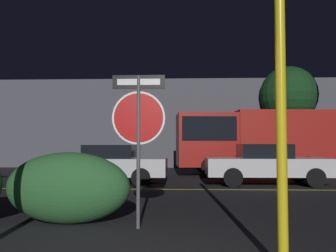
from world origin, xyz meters
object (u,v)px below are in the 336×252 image
yellow_pole_right (281,108)px  hedge_bush_2 (68,188)px  passing_car_2 (108,164)px  delivery_truck (248,138)px  passing_car_3 (267,164)px  tree_0 (289,95)px  stop_sign (139,119)px

yellow_pole_right → hedge_bush_2: bearing=142.9°
passing_car_2 → delivery_truck: 6.72m
passing_car_2 → delivery_truck: delivery_truck is taller
yellow_pole_right → passing_car_2: 9.25m
passing_car_3 → delivery_truck: size_ratio=0.62×
tree_0 → passing_car_3: bearing=-110.3°
delivery_truck → tree_0: bearing=-37.5°
delivery_truck → tree_0: tree_0 is taller
hedge_bush_2 → tree_0: 17.27m
stop_sign → hedge_bush_2: bearing=165.5°
yellow_pole_right → tree_0: (4.92, 17.20, 2.40)m
yellow_pole_right → hedge_bush_2: 3.87m
delivery_truck → passing_car_2: bearing=122.1°
passing_car_2 → tree_0: (8.48, 8.72, 3.43)m
hedge_bush_2 → tree_0: (7.88, 14.96, 3.51)m
stop_sign → delivery_truck: (3.55, 10.50, -0.12)m
hedge_bush_2 → yellow_pole_right: bearing=-37.1°
tree_0 → stop_sign: bearing=-113.6°
yellow_pole_right → delivery_truck: bearing=81.7°
tree_0 → passing_car_2: bearing=-134.2°
hedge_bush_2 → passing_car_2: bearing=95.5°
stop_sign → delivery_truck: size_ratio=0.36×
stop_sign → passing_car_3: 7.62m
delivery_truck → hedge_bush_2: bearing=150.7°
stop_sign → passing_car_2: stop_sign is taller
passing_car_2 → delivery_truck: bearing=-54.0°
tree_0 → yellow_pole_right: bearing=-106.0°
tree_0 → hedge_bush_2: bearing=-117.8°
stop_sign → yellow_pole_right: bearing=-47.9°
passing_car_2 → delivery_truck: size_ratio=0.61×
yellow_pole_right → passing_car_2: yellow_pole_right is taller
passing_car_2 → passing_car_3: size_ratio=0.98×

